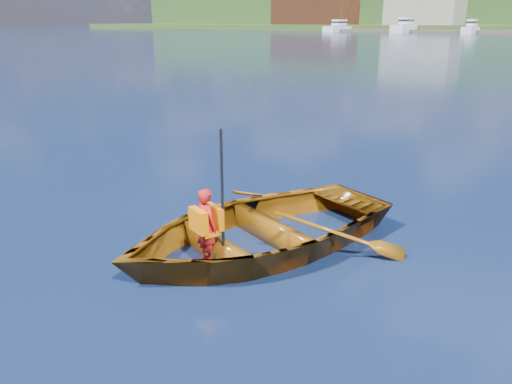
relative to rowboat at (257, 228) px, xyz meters
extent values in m
plane|color=#112643|center=(1.09, 0.50, -0.29)|extent=(600.00, 600.00, 0.00)
imported|color=maroon|center=(0.00, 0.00, 0.00)|extent=(4.34, 5.08, 0.89)
imported|color=red|center=(-0.16, -0.90, 0.31)|extent=(0.43, 0.35, 1.00)
cube|color=orange|center=(-0.20, -1.01, 0.41)|extent=(0.35, 0.21, 0.30)
cube|color=orange|center=(-0.12, -0.78, 0.41)|extent=(0.35, 0.19, 0.30)
cube|color=orange|center=(-0.16, -0.90, 0.23)|extent=(0.36, 0.31, 0.05)
cylinder|color=black|center=(0.03, -0.81, 0.69)|extent=(0.05, 0.05, 1.77)
cube|color=brown|center=(-88.91, 165.50, 6.71)|extent=(28.00, 16.00, 10.00)
cube|color=gray|center=(-48.91, 165.50, 8.71)|extent=(22.00, 16.00, 14.00)
cube|color=white|center=(-68.86, 143.50, 0.45)|extent=(3.67, 13.12, 1.86)
cube|color=white|center=(-68.86, 144.81, 2.47)|extent=(2.57, 5.90, 1.80)
cube|color=black|center=(-68.86, 144.81, 2.57)|extent=(2.64, 6.16, 0.50)
cube|color=white|center=(-47.65, 143.50, 0.66)|extent=(3.69, 13.18, 2.38)
cube|color=white|center=(-47.65, 144.82, 2.99)|extent=(2.58, 5.93, 1.80)
cube|color=black|center=(-47.65, 144.82, 3.09)|extent=(2.66, 6.19, 0.50)
cube|color=white|center=(-29.37, 143.50, 0.46)|extent=(2.75, 9.83, 1.88)
cube|color=white|center=(-29.37, 144.49, 2.49)|extent=(1.93, 4.42, 1.80)
cube|color=black|center=(-29.37, 144.49, 2.59)|extent=(1.98, 4.62, 0.50)
cylinder|color=#382314|center=(-74.09, 202.03, 5.67)|extent=(0.80, 0.80, 3.32)
sphere|color=#1F5617|center=(-74.09, 202.03, 10.10)|extent=(6.20, 6.20, 6.20)
cylinder|color=#382314|center=(-90.43, 223.09, 9.44)|extent=(0.80, 0.80, 2.43)
cylinder|color=#382314|center=(-133.87, 230.81, 11.10)|extent=(0.80, 0.80, 2.67)
cylinder|color=#382314|center=(-161.29, 211.96, 7.38)|extent=(0.80, 0.80, 2.77)
sphere|color=#1F5617|center=(-161.29, 211.96, 11.07)|extent=(5.16, 5.16, 5.16)
camera|label=1|loc=(3.73, -5.39, 2.79)|focal=35.00mm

